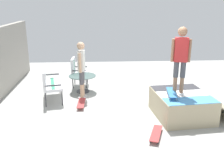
{
  "coord_description": "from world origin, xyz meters",
  "views": [
    {
      "loc": [
        -6.79,
        0.87,
        2.93
      ],
      "look_at": [
        0.12,
        0.48,
        0.7
      ],
      "focal_mm": 41.24,
      "sensor_mm": 36.0,
      "label": 1
    }
  ],
  "objects_px": {
    "patio_bench": "(49,81)",
    "skateboard_by_bench": "(81,103)",
    "skate_ramp": "(183,105)",
    "skateboard_on_ramp": "(172,93)",
    "person_skater": "(181,56)",
    "skateboard_spare": "(156,133)",
    "patio_table": "(83,80)",
    "person_watching": "(81,66)",
    "patio_chair_near_house": "(77,69)"
  },
  "relations": [
    {
      "from": "patio_bench",
      "to": "skateboard_by_bench",
      "type": "height_order",
      "value": "patio_bench"
    },
    {
      "from": "skate_ramp",
      "to": "skateboard_by_bench",
      "type": "height_order",
      "value": "skate_ramp"
    },
    {
      "from": "skate_ramp",
      "to": "skateboard_on_ramp",
      "type": "height_order",
      "value": "skateboard_on_ramp"
    },
    {
      "from": "person_skater",
      "to": "skateboard_spare",
      "type": "height_order",
      "value": "person_skater"
    },
    {
      "from": "patio_bench",
      "to": "patio_table",
      "type": "relative_size",
      "value": 1.48
    },
    {
      "from": "skateboard_by_bench",
      "to": "skateboard_on_ramp",
      "type": "height_order",
      "value": "skateboard_on_ramp"
    },
    {
      "from": "person_watching",
      "to": "skateboard_spare",
      "type": "height_order",
      "value": "person_watching"
    },
    {
      "from": "patio_table",
      "to": "person_skater",
      "type": "relative_size",
      "value": 0.53
    },
    {
      "from": "person_skater",
      "to": "skateboard_spare",
      "type": "bearing_deg",
      "value": 143.61
    },
    {
      "from": "skate_ramp",
      "to": "patio_chair_near_house",
      "type": "relative_size",
      "value": 2.27
    },
    {
      "from": "person_watching",
      "to": "skateboard_by_bench",
      "type": "distance_m",
      "value": 1.18
    },
    {
      "from": "skate_ramp",
      "to": "person_skater",
      "type": "height_order",
      "value": "person_skater"
    },
    {
      "from": "skateboard_by_bench",
      "to": "patio_table",
      "type": "bearing_deg",
      "value": 0.75
    },
    {
      "from": "skateboard_by_bench",
      "to": "skateboard_spare",
      "type": "bearing_deg",
      "value": -136.97
    },
    {
      "from": "person_watching",
      "to": "person_skater",
      "type": "distance_m",
      "value": 3.06
    },
    {
      "from": "skate_ramp",
      "to": "person_skater",
      "type": "distance_m",
      "value": 1.33
    },
    {
      "from": "person_skater",
      "to": "skateboard_on_ramp",
      "type": "distance_m",
      "value": 0.94
    },
    {
      "from": "patio_chair_near_house",
      "to": "patio_table",
      "type": "xyz_separation_m",
      "value": [
        -0.66,
        -0.23,
        -0.21
      ]
    },
    {
      "from": "person_skater",
      "to": "skateboard_on_ramp",
      "type": "relative_size",
      "value": 2.08
    },
    {
      "from": "person_watching",
      "to": "skateboard_spare",
      "type": "xyz_separation_m",
      "value": [
        -2.6,
        -1.79,
        -0.96
      ]
    },
    {
      "from": "person_skater",
      "to": "skateboard_on_ramp",
      "type": "bearing_deg",
      "value": 123.16
    },
    {
      "from": "skateboard_on_ramp",
      "to": "patio_table",
      "type": "bearing_deg",
      "value": 46.46
    },
    {
      "from": "skate_ramp",
      "to": "patio_table",
      "type": "distance_m",
      "value": 3.46
    },
    {
      "from": "patio_bench",
      "to": "patio_chair_near_house",
      "type": "bearing_deg",
      "value": -29.84
    },
    {
      "from": "patio_table",
      "to": "skateboard_by_bench",
      "type": "distance_m",
      "value": 1.28
    },
    {
      "from": "person_skater",
      "to": "patio_bench",
      "type": "bearing_deg",
      "value": 67.62
    },
    {
      "from": "patio_table",
      "to": "skateboard_on_ramp",
      "type": "relative_size",
      "value": 1.1
    },
    {
      "from": "patio_table",
      "to": "skateboard_spare",
      "type": "bearing_deg",
      "value": -150.22
    },
    {
      "from": "patio_table",
      "to": "skateboard_by_bench",
      "type": "relative_size",
      "value": 1.12
    },
    {
      "from": "skateboard_by_bench",
      "to": "skateboard_on_ramp",
      "type": "bearing_deg",
      "value": -113.31
    },
    {
      "from": "patio_bench",
      "to": "patio_chair_near_house",
      "type": "height_order",
      "value": "same"
    },
    {
      "from": "person_skater",
      "to": "person_watching",
      "type": "bearing_deg",
      "value": 58.42
    },
    {
      "from": "patio_chair_near_house",
      "to": "skateboard_spare",
      "type": "height_order",
      "value": "patio_chair_near_house"
    },
    {
      "from": "skate_ramp",
      "to": "patio_bench",
      "type": "height_order",
      "value": "patio_bench"
    },
    {
      "from": "patio_table",
      "to": "person_skater",
      "type": "xyz_separation_m",
      "value": [
        -2.13,
        -2.57,
        1.24
      ]
    },
    {
      "from": "patio_bench",
      "to": "person_skater",
      "type": "relative_size",
      "value": 0.78
    },
    {
      "from": "patio_chair_near_house",
      "to": "person_watching",
      "type": "xyz_separation_m",
      "value": [
        -1.22,
        -0.25,
        0.43
      ]
    },
    {
      "from": "skate_ramp",
      "to": "patio_bench",
      "type": "bearing_deg",
      "value": 68.96
    },
    {
      "from": "patio_bench",
      "to": "skateboard_by_bench",
      "type": "distance_m",
      "value": 1.28
    },
    {
      "from": "skate_ramp",
      "to": "patio_table",
      "type": "bearing_deg",
      "value": 52.56
    },
    {
      "from": "patio_bench",
      "to": "patio_table",
      "type": "xyz_separation_m",
      "value": [
        0.66,
        -0.99,
        -0.21
      ]
    },
    {
      "from": "patio_bench",
      "to": "patio_table",
      "type": "distance_m",
      "value": 1.21
    },
    {
      "from": "person_skater",
      "to": "skateboard_spare",
      "type": "distance_m",
      "value": 2.02
    },
    {
      "from": "person_skater",
      "to": "skateboard_by_bench",
      "type": "bearing_deg",
      "value": 70.8
    },
    {
      "from": "skateboard_by_bench",
      "to": "person_skater",
      "type": "bearing_deg",
      "value": -109.2
    },
    {
      "from": "skate_ramp",
      "to": "person_skater",
      "type": "relative_size",
      "value": 1.36
    },
    {
      "from": "skateboard_on_ramp",
      "to": "person_watching",
      "type": "bearing_deg",
      "value": 54.26
    },
    {
      "from": "skateboard_by_bench",
      "to": "patio_chair_near_house",
      "type": "bearing_deg",
      "value": 7.49
    },
    {
      "from": "patio_table",
      "to": "skateboard_on_ramp",
      "type": "height_order",
      "value": "skateboard_on_ramp"
    },
    {
      "from": "person_skater",
      "to": "skateboard_spare",
      "type": "xyz_separation_m",
      "value": [
        -1.03,
        0.76,
        -1.56
      ]
    }
  ]
}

